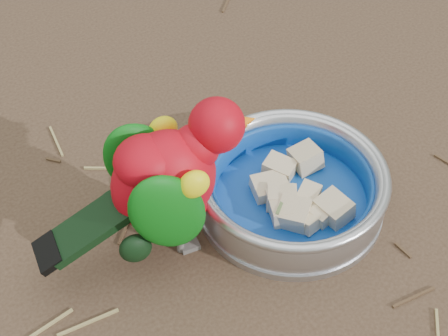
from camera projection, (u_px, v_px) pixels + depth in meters
ground at (280, 217)px, 0.84m from camera, size 60.00×60.00×0.00m
food_bowl at (290, 202)px, 0.85m from camera, size 0.23×0.23×0.02m
bowl_wall at (292, 185)px, 0.83m from camera, size 0.23×0.23×0.04m
fruit_wedges at (291, 189)px, 0.83m from camera, size 0.14×0.14×0.03m
lory_parrot at (169, 189)px, 0.74m from camera, size 0.25×0.14×0.19m
ground_debris at (274, 194)px, 0.86m from camera, size 0.90×0.80×0.01m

